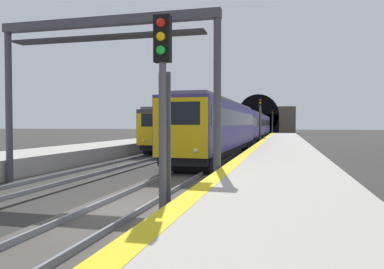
# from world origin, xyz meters

# --- Properties ---
(ground_plane) EXTENTS (320.00, 320.00, 0.00)m
(ground_plane) POSITION_xyz_m (0.00, 0.00, 0.00)
(ground_plane) COLOR #302D2B
(platform_right) EXTENTS (112.00, 4.11, 0.91)m
(platform_right) POSITION_xyz_m (0.00, -4.34, 0.45)
(platform_right) COLOR #ADA89E
(platform_right) RESTS_ON ground_plane
(platform_right_edge_strip) EXTENTS (112.00, 0.50, 0.01)m
(platform_right_edge_strip) POSITION_xyz_m (0.00, -2.53, 0.91)
(platform_right_edge_strip) COLOR yellow
(platform_right_edge_strip) RESTS_ON platform_right
(track_main_line) EXTENTS (160.00, 2.67, 0.21)m
(track_main_line) POSITION_xyz_m (0.00, 0.00, 0.04)
(track_main_line) COLOR #4C4742
(track_main_line) RESTS_ON ground_plane
(train_main_approaching) EXTENTS (62.21, 3.06, 4.03)m
(train_main_approaching) POSITION_xyz_m (37.67, 0.00, 2.29)
(train_main_approaching) COLOR navy
(train_main_approaching) RESTS_ON ground_plane
(train_adjacent_platform) EXTENTS (38.50, 2.98, 4.65)m
(train_adjacent_platform) POSITION_xyz_m (35.24, 4.78, 2.13)
(train_adjacent_platform) COLOR #333338
(train_adjacent_platform) RESTS_ON ground_plane
(railway_signal_near) EXTENTS (0.39, 0.38, 4.89)m
(railway_signal_near) POSITION_xyz_m (-1.71, -1.81, 2.97)
(railway_signal_near) COLOR #4C4C54
(railway_signal_near) RESTS_ON ground_plane
(railway_signal_mid) EXTENTS (0.39, 0.38, 5.36)m
(railway_signal_mid) POSITION_xyz_m (33.12, -1.81, 3.13)
(railway_signal_mid) COLOR #4C4C54
(railway_signal_mid) RESTS_ON ground_plane
(railway_signal_far) EXTENTS (0.39, 0.38, 5.58)m
(railway_signal_far) POSITION_xyz_m (78.10, -1.81, 3.25)
(railway_signal_far) COLOR #38383D
(railway_signal_far) RESTS_ON ground_plane
(overhead_signal_gantry) EXTENTS (0.70, 9.23, 6.65)m
(overhead_signal_gantry) POSITION_xyz_m (3.75, 2.39, 5.11)
(overhead_signal_gantry) COLOR #3F3F47
(overhead_signal_gantry) RESTS_ON ground_plane
(tunnel_portal) EXTENTS (3.00, 19.57, 10.96)m
(tunnel_portal) POSITION_xyz_m (92.89, 2.39, 3.60)
(tunnel_portal) COLOR #51473D
(tunnel_portal) RESTS_ON ground_plane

